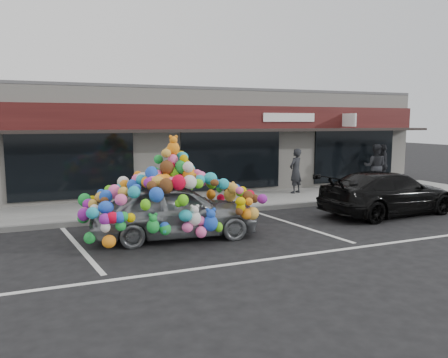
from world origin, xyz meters
name	(u,v)px	position (x,y,z in m)	size (l,w,h in m)	color
ground	(208,236)	(0.00, 0.00, 0.00)	(90.00, 90.00, 0.00)	black
shop_building	(141,141)	(0.00, 8.44, 2.16)	(24.00, 7.20, 4.31)	beige
sidewalk	(169,206)	(0.00, 4.00, 0.07)	(26.00, 3.00, 0.15)	gray
kerb	(181,215)	(0.00, 2.50, 0.07)	(26.00, 0.18, 0.16)	slate
parking_stripe_left	(79,247)	(-3.20, 0.20, 0.00)	(0.12, 4.40, 0.01)	silver
parking_stripe_mid	(297,225)	(2.80, 0.20, 0.00)	(0.12, 4.40, 0.01)	silver
parking_stripe_right	(436,211)	(8.20, 0.20, 0.00)	(0.12, 4.40, 0.01)	silver
lane_line	(325,252)	(2.00, -2.30, 0.00)	(14.00, 0.12, 0.01)	silver
toy_car	(175,203)	(-0.82, 0.26, 0.89)	(3.07, 4.70, 2.63)	#A7AEB2
black_sedan	(388,193)	(6.30, 0.40, 0.70)	(4.81, 1.96, 1.40)	black
pedestrian_a	(296,171)	(5.32, 4.43, 1.03)	(0.65, 0.42, 1.77)	black
pedestrian_b	(375,166)	(9.04, 4.16, 1.10)	(0.92, 0.72, 1.90)	black
pedestrian_c	(383,165)	(10.00, 4.77, 1.07)	(0.45, 1.08, 1.84)	#242126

